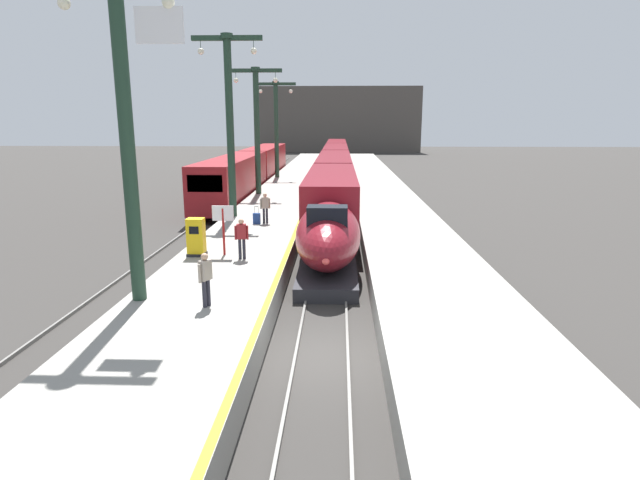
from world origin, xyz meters
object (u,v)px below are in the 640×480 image
at_px(station_column_near, 126,108).
at_px(station_column_distant, 276,121).
at_px(passenger_near_edge, 265,206).
at_px(passenger_mid_platform, 205,275).
at_px(regional_train_adjacent, 252,168).
at_px(station_column_far, 257,119).
at_px(ticket_machine_yellow, 196,238).
at_px(departure_info_board, 223,220).
at_px(rolling_suitcase, 257,218).
at_px(highspeed_train_main, 335,166).
at_px(passenger_far_waiting, 242,236).
at_px(station_column_mid, 229,111).

relative_size(station_column_near, station_column_distant, 1.04).
height_order(passenger_near_edge, passenger_mid_platform, same).
bearing_deg(regional_train_adjacent, station_column_distant, 46.30).
bearing_deg(station_column_far, ticket_machine_yellow, -88.97).
height_order(station_column_near, departure_info_board, station_column_near).
xyz_separation_m(regional_train_adjacent, rolling_suitcase, (4.00, -22.67, -0.77)).
distance_m(highspeed_train_main, passenger_near_edge, 27.16).
bearing_deg(ticket_machine_yellow, station_column_far, 91.03).
bearing_deg(ticket_machine_yellow, passenger_near_edge, 75.33).
bearing_deg(regional_train_adjacent, departure_info_board, -82.89).
distance_m(passenger_near_edge, passenger_far_waiting, 7.77).
bearing_deg(highspeed_train_main, passenger_mid_platform, -95.06).
distance_m(station_column_mid, passenger_near_edge, 6.05).
distance_m(passenger_mid_platform, ticket_machine_yellow, 6.49).
distance_m(station_column_mid, ticket_machine_yellow, 10.93).
bearing_deg(rolling_suitcase, highspeed_train_main, 81.40).
bearing_deg(station_column_near, departure_info_board, 75.93).
height_order(station_column_mid, passenger_mid_platform, station_column_mid).
height_order(station_column_far, ticket_machine_yellow, station_column_far).
xyz_separation_m(passenger_far_waiting, ticket_machine_yellow, (-2.02, 0.49, -0.25)).
height_order(station_column_mid, station_column_distant, station_column_mid).
bearing_deg(passenger_near_edge, station_column_mid, 135.63).
bearing_deg(station_column_distant, departure_info_board, -87.32).
bearing_deg(station_column_far, regional_train_adjacent, 102.13).
bearing_deg(regional_train_adjacent, ticket_machine_yellow, -85.10).
bearing_deg(passenger_mid_platform, station_column_far, 95.17).
distance_m(passenger_far_waiting, rolling_suitcase, 7.62).
xyz_separation_m(rolling_suitcase, ticket_machine_yellow, (-1.45, -7.08, 0.44)).
distance_m(regional_train_adjacent, rolling_suitcase, 23.03).
relative_size(station_column_mid, station_column_distant, 1.10).
height_order(station_column_near, station_column_distant, station_column_near).
distance_m(station_column_mid, rolling_suitcase, 6.57).
xyz_separation_m(rolling_suitcase, departure_info_board, (-0.31, -6.92, 1.20)).
distance_m(passenger_near_edge, departure_info_board, 7.18).
relative_size(ticket_machine_yellow, departure_info_board, 0.75).
bearing_deg(highspeed_train_main, departure_info_board, -97.38).
height_order(station_column_near, passenger_mid_platform, station_column_near).
height_order(regional_train_adjacent, passenger_far_waiting, regional_train_adjacent).
xyz_separation_m(station_column_mid, departure_info_board, (1.49, -9.33, -4.64)).
bearing_deg(station_column_near, passenger_near_edge, 80.28).
xyz_separation_m(station_column_far, passenger_near_edge, (2.26, -12.23, -4.72)).
bearing_deg(station_column_far, station_column_distant, 90.00).
xyz_separation_m(station_column_near, station_column_mid, (-0.05, 15.07, 0.20)).
relative_size(passenger_near_edge, departure_info_board, 0.80).
bearing_deg(departure_info_board, passenger_mid_platform, -82.52).
xyz_separation_m(passenger_near_edge, rolling_suitcase, (-0.46, -0.20, -0.69)).
distance_m(station_column_far, departure_info_board, 19.86).
xyz_separation_m(station_column_mid, passenger_mid_platform, (2.32, -15.67, -5.16)).
height_order(passenger_far_waiting, ticket_machine_yellow, passenger_far_waiting).
height_order(regional_train_adjacent, station_column_far, station_column_far).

